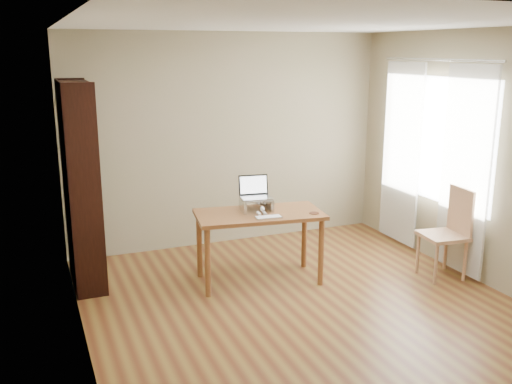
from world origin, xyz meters
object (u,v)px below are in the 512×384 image
bookshelf (82,185)px  keyboard (268,217)px  desk (259,222)px  cat (257,204)px  chair (449,229)px  laptop (254,192)px

bookshelf → keyboard: 1.93m
bookshelf → desk: bookshelf is taller
cat → chair: size_ratio=0.50×
desk → cat: cat is taller
chair → laptop: bearing=164.3°
bookshelf → cat: bookshelf is taller
desk → laptop: 0.33m
keyboard → cat: size_ratio=0.58×
cat → chair: chair is taller
bookshelf → cat: size_ratio=4.33×
laptop → chair: (1.93, -0.78, -0.41)m
desk → keyboard: 0.25m
laptop → chair: size_ratio=0.35×
desk → laptop: laptop is taller
desk → cat: bearing=89.8°
laptop → chair: laptop is taller
laptop → keyboard: laptop is taller
bookshelf → cat: (1.70, -0.54, -0.23)m
desk → laptop: size_ratio=4.04×
desk → keyboard: bearing=-79.8°
desk → chair: chair is taller
cat → chair: 2.07m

